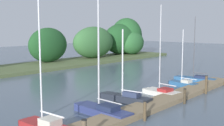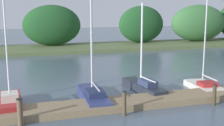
# 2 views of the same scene
# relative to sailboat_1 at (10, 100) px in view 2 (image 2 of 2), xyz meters

# --- Properties ---
(dock_pier) EXTENTS (25.51, 1.80, 0.35)m
(dock_pier) POSITION_rel_sailboat_1_xyz_m (7.76, -1.41, -0.26)
(dock_pier) COLOR #847051
(dock_pier) RESTS_ON ground
(far_shore) EXTENTS (66.38, 8.80, 7.28)m
(far_shore) POSITION_rel_sailboat_1_xyz_m (14.36, 22.07, 2.35)
(far_shore) COLOR #56663D
(far_shore) RESTS_ON ground
(sailboat_1) EXTENTS (1.23, 3.44, 8.27)m
(sailboat_1) POSITION_rel_sailboat_1_xyz_m (0.00, 0.00, 0.00)
(sailboat_1) COLOR maroon
(sailboat_1) RESTS_ON ground
(sailboat_2) EXTENTS (1.37, 4.54, 7.23)m
(sailboat_2) POSITION_rel_sailboat_1_xyz_m (4.34, 0.09, -0.05)
(sailboat_2) COLOR navy
(sailboat_2) RESTS_ON ground
(sailboat_3) EXTENTS (1.41, 4.28, 5.36)m
(sailboat_3) POSITION_rel_sailboat_1_xyz_m (7.63, 0.85, -0.05)
(sailboat_3) COLOR #232833
(sailboat_3) RESTS_ON ground
(sailboat_4) EXTENTS (1.63, 3.26, 7.27)m
(sailboat_4) POSITION_rel_sailboat_1_xyz_m (11.50, 0.15, -0.11)
(sailboat_4) COLOR silver
(sailboat_4) RESTS_ON ground
(mooring_piling_1) EXTENTS (0.27, 0.27, 1.23)m
(mooring_piling_1) POSITION_rel_sailboat_1_xyz_m (0.49, -2.48, 0.19)
(mooring_piling_1) COLOR brown
(mooring_piling_1) RESTS_ON ground
(mooring_piling_2) EXTENTS (0.21, 0.21, 1.20)m
(mooring_piling_2) POSITION_rel_sailboat_1_xyz_m (5.21, -2.64, 0.17)
(mooring_piling_2) COLOR #4C3D28
(mooring_piling_2) RESTS_ON ground
(mooring_piling_3) EXTENTS (0.22, 0.22, 1.12)m
(mooring_piling_3) POSITION_rel_sailboat_1_xyz_m (10.21, -2.64, 0.13)
(mooring_piling_3) COLOR #3D3323
(mooring_piling_3) RESTS_ON ground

